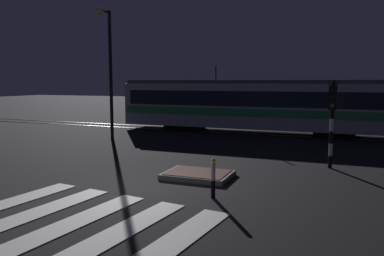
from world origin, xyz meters
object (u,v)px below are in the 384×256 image
at_px(bollard_island_edge, 213,178).
at_px(street_lamp_trackside_left, 108,58).
at_px(tram, 255,105).
at_px(traffic_light_corner_far_right, 332,111).

bearing_deg(bollard_island_edge, street_lamp_trackside_left, 137.05).
bearing_deg(street_lamp_trackside_left, tram, 38.70).
bearing_deg(tram, bollard_island_edge, -82.04).
distance_m(tram, bollard_island_edge, 13.87).
relative_size(tram, bollard_island_edge, 15.40).
relative_size(traffic_light_corner_far_right, bollard_island_edge, 2.89).
height_order(tram, bollard_island_edge, tram).
relative_size(street_lamp_trackside_left, bollard_island_edge, 6.30).
bearing_deg(traffic_light_corner_far_right, bollard_island_edge, -119.52).
height_order(street_lamp_trackside_left, bollard_island_edge, street_lamp_trackside_left).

